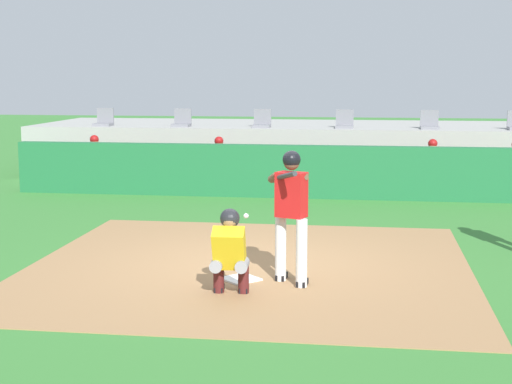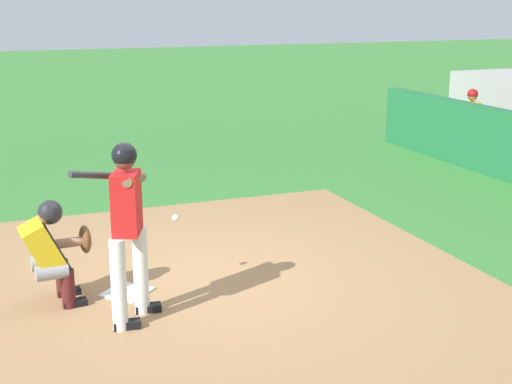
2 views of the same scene
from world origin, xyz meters
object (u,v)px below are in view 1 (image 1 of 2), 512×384
Objects in this scene: home_plate at (240,279)px; stadium_seat_2 at (262,122)px; dugout_player_0 at (93,161)px; catcher_crouched at (230,249)px; stadium_seat_0 at (104,121)px; dugout_player_1 at (218,163)px; stadium_seat_1 at (182,121)px; stadium_seat_3 at (344,123)px; stadium_seat_4 at (429,124)px; batter_at_plate at (291,208)px; dugout_player_2 at (432,166)px.

home_plate is 0.92× the size of stadium_seat_2.
catcher_crouched is at bearing -60.61° from dugout_player_0.
stadium_seat_0 is 1.00× the size of stadium_seat_2.
dugout_player_1 is 2.71× the size of stadium_seat_1.
dugout_player_0 is 1.00× the size of dugout_player_1.
stadium_seat_3 and stadium_seat_4 have the same top height.
stadium_seat_4 is at bearing 13.83° from dugout_player_0.
stadium_seat_1 and stadium_seat_2 have the same top height.
stadium_seat_1 is (-3.23, 10.91, 0.93)m from catcher_crouched.
stadium_seat_1 is 1.00× the size of stadium_seat_4.
stadium_seat_1 reaches higher than dugout_player_1.
stadium_seat_2 reaches higher than catcher_crouched.
stadium_seat_3 is (2.17, 0.00, 0.00)m from stadium_seat_2.
batter_at_plate reaches higher than dugout_player_0.
dugout_player_2 is 3.05m from stadium_seat_3.
home_plate is 0.92× the size of stadium_seat_3.
home_plate is 0.34× the size of dugout_player_2.
stadium_seat_0 is 1.00× the size of stadium_seat_3.
stadium_seat_2 is at bearing 154.55° from dugout_player_2.
dugout_player_1 is 2.71× the size of stadium_seat_2.
dugout_player_0 is 2.24m from stadium_seat_0.
dugout_player_2 reaches higher than catcher_crouched.
dugout_player_0 is at bearing -152.65° from stadium_seat_2.
stadium_seat_1 is at bearing 0.00° from stadium_seat_0.
home_plate is 0.94m from catcher_crouched.
stadium_seat_0 is at bearing 180.00° from stadium_seat_4.
home_plate is 0.34× the size of dugout_player_0.
batter_at_plate is at bearing -72.68° from dugout_player_1.
stadium_seat_4 is at bearing 0.00° from stadium_seat_2.
home_plate is 8.38m from dugout_player_1.
stadium_seat_0 and stadium_seat_4 have the same top height.
stadium_seat_3 is (6.50, 0.00, 0.00)m from stadium_seat_0.
stadium_seat_3 is at bearing 84.23° from catcher_crouched.
stadium_seat_3 is (0.39, 10.27, 0.50)m from batter_at_plate.
stadium_seat_2 is 1.00× the size of stadium_seat_3.
home_plate is 10.35m from stadium_seat_2.
dugout_player_1 is (-1.86, 8.88, 0.07)m from catcher_crouched.
stadium_seat_1 is at bearing 107.71° from home_plate.
dugout_player_2 is at bearing 0.00° from dugout_player_0.
catcher_crouched is 1.28× the size of dugout_player_1.
batter_at_plate reaches higher than home_plate.
dugout_player_2 is (3.21, 8.88, 0.07)m from catcher_crouched.
dugout_player_1 is at bearing 0.00° from dugout_player_0.
catcher_crouched is at bearing -91.49° from home_plate.
home_plate is at bearing -107.71° from stadium_seat_4.
batter_at_plate is 1.39× the size of dugout_player_2.
catcher_crouched is at bearing -84.43° from stadium_seat_2.
dugout_player_0 is 4.51m from stadium_seat_2.
catcher_crouched is 1.28× the size of dugout_player_2.
stadium_seat_3 is 2.17m from stadium_seat_4.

